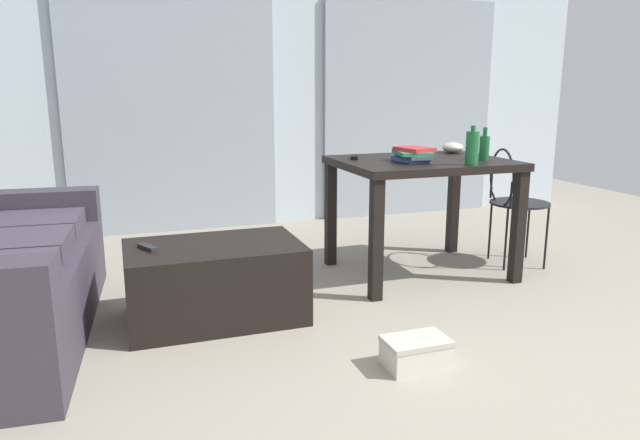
# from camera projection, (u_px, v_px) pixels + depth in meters

# --- Properties ---
(ground_plane) EXTENTS (8.34, 8.34, 0.00)m
(ground_plane) POSITION_uv_depth(u_px,v_px,m) (396.00, 289.00, 3.74)
(ground_plane) COLOR gray
(wall_back) EXTENTS (5.97, 0.10, 2.47)m
(wall_back) POSITION_uv_depth(u_px,v_px,m) (297.00, 90.00, 5.44)
(wall_back) COLOR silver
(wall_back) RESTS_ON ground
(curtains) EXTENTS (4.08, 0.03, 2.09)m
(curtains) POSITION_uv_depth(u_px,v_px,m) (300.00, 111.00, 5.40)
(curtains) COLOR #99A3AD
(curtains) RESTS_ON ground
(coffee_table) EXTENTS (0.94, 0.60, 0.42)m
(coffee_table) POSITION_uv_depth(u_px,v_px,m) (215.00, 281.00, 3.23)
(coffee_table) COLOR black
(coffee_table) RESTS_ON ground
(craft_table) EXTENTS (1.11, 0.88, 0.79)m
(craft_table) POSITION_uv_depth(u_px,v_px,m) (421.00, 176.00, 3.92)
(craft_table) COLOR black
(craft_table) RESTS_ON ground
(wire_chair) EXTENTS (0.42, 0.45, 0.84)m
(wire_chair) POSITION_uv_depth(u_px,v_px,m) (511.00, 194.00, 4.15)
(wire_chair) COLOR black
(wire_chair) RESTS_ON ground
(bottle_near) EXTENTS (0.08, 0.08, 0.24)m
(bottle_near) POSITION_uv_depth(u_px,v_px,m) (472.00, 148.00, 3.58)
(bottle_near) COLOR #195B2D
(bottle_near) RESTS_ON craft_table
(bottle_far) EXTENTS (0.06, 0.06, 0.22)m
(bottle_far) POSITION_uv_depth(u_px,v_px,m) (484.00, 147.00, 3.83)
(bottle_far) COLOR #195B2D
(bottle_far) RESTS_ON craft_table
(bowl) EXTENTS (0.15, 0.15, 0.08)m
(bowl) POSITION_uv_depth(u_px,v_px,m) (453.00, 148.00, 4.28)
(bowl) COLOR beige
(bowl) RESTS_ON craft_table
(book_stack) EXTENTS (0.26, 0.32, 0.09)m
(book_stack) POSITION_uv_depth(u_px,v_px,m) (413.00, 154.00, 3.76)
(book_stack) COLOR #33519E
(book_stack) RESTS_ON craft_table
(tv_remote_on_table) EXTENTS (0.10, 0.15, 0.02)m
(tv_remote_on_table) POSITION_uv_depth(u_px,v_px,m) (354.00, 157.00, 3.93)
(tv_remote_on_table) COLOR black
(tv_remote_on_table) RESTS_ON craft_table
(tv_remote_primary) EXTENTS (0.11, 0.15, 0.02)m
(tv_remote_primary) POSITION_uv_depth(u_px,v_px,m) (148.00, 247.00, 3.09)
(tv_remote_primary) COLOR #232326
(tv_remote_primary) RESTS_ON coffee_table
(shoebox) EXTENTS (0.30, 0.19, 0.14)m
(shoebox) POSITION_uv_depth(u_px,v_px,m) (416.00, 352.00, 2.68)
(shoebox) COLOR beige
(shoebox) RESTS_ON ground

